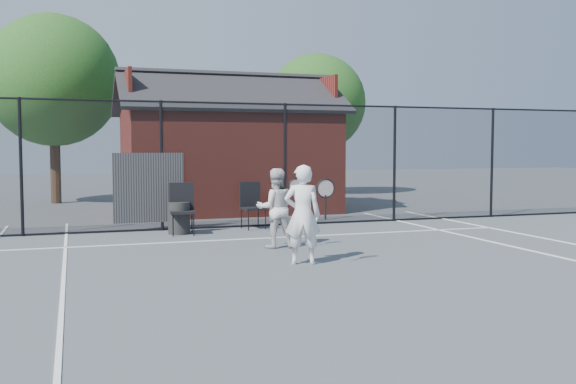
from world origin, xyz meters
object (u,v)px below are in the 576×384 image
object	(u,v)px
waste_bin	(179,218)
player_front	(303,214)
player_back	(275,208)
clubhouse	(228,158)
chair_right	(253,206)
chair_left	(183,210)

from	to	relation	value
waste_bin	player_front	bearing A→B (deg)	-72.89
player_back	waste_bin	distance (m)	2.98
player_front	player_back	bearing A→B (deg)	86.94
clubhouse	chair_right	xyz separation A→B (m)	(-0.42, -4.40, -1.07)
player_back	waste_bin	world-z (taller)	player_back
clubhouse	player_back	size ratio (longest dim) A/B	4.26
player_back	waste_bin	bearing A→B (deg)	119.29
clubhouse	chair_left	size ratio (longest dim) A/B	5.84
chair_right	player_back	bearing A→B (deg)	-104.67
clubhouse	chair_right	size ratio (longest dim) A/B	6.01
player_front	player_back	world-z (taller)	player_front
chair_right	chair_left	bearing A→B (deg)	-171.64
chair_right	player_front	bearing A→B (deg)	-103.11
chair_left	waste_bin	xyz separation A→B (m)	(-0.05, 0.21, -0.20)
chair_right	waste_bin	world-z (taller)	chair_right
chair_right	clubhouse	bearing A→B (deg)	76.97
clubhouse	waste_bin	world-z (taller)	clubhouse
chair_left	chair_right	size ratio (longest dim) A/B	1.03
clubhouse	player_back	world-z (taller)	clubhouse
chair_right	waste_bin	bearing A→B (deg)	-178.34
chair_left	player_back	bearing A→B (deg)	-54.32
player_front	waste_bin	size ratio (longest dim) A/B	2.31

